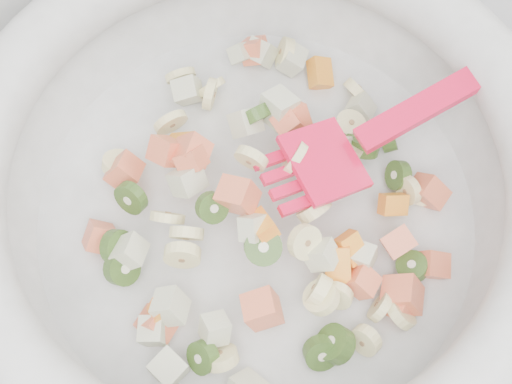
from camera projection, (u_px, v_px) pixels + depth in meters
counter at (361, 302)px, 0.95m from camera, size 2.00×0.60×0.90m
mixing_bowl at (257, 182)px, 0.46m from camera, size 0.48×0.43×0.12m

